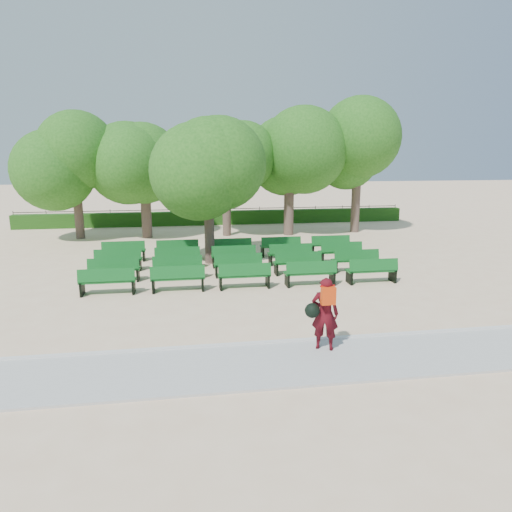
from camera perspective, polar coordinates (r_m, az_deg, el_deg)
The scene contains 9 objects.
ground at distance 17.48m, azimuth -1.58°, elevation -2.85°, with size 120.00×120.00×0.00m, color beige.
paving at distance 10.62m, azimuth 3.72°, elevation -13.27°, with size 30.00×2.20×0.06m, color #B3B2AE.
curb at distance 11.63m, azimuth 2.46°, elevation -10.75°, with size 30.00×0.12×0.10m, color silver.
hedge at distance 31.07m, azimuth -4.92°, elevation 4.79°, with size 26.00×0.70×0.90m, color #1E4C13.
fence at distance 31.53m, azimuth -4.96°, elevation 4.07°, with size 26.00×0.10×1.02m, color black, non-canonical shape.
tree_line at distance 27.20m, azimuth -4.30°, elevation 2.72°, with size 21.80×6.80×7.04m, color #2A671B, non-canonical shape.
bench_array at distance 18.64m, azimuth -2.44°, elevation -1.57°, with size 1.87×0.65×1.17m.
tree_among at distance 19.56m, azimuth -6.03°, elevation 11.09°, with size 4.28×4.28×6.11m.
person at distance 11.03m, azimuth 8.51°, elevation -7.03°, with size 0.89×0.65×1.78m.
Camera 1 is at (-2.14, -16.71, 4.66)m, focal length 32.00 mm.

